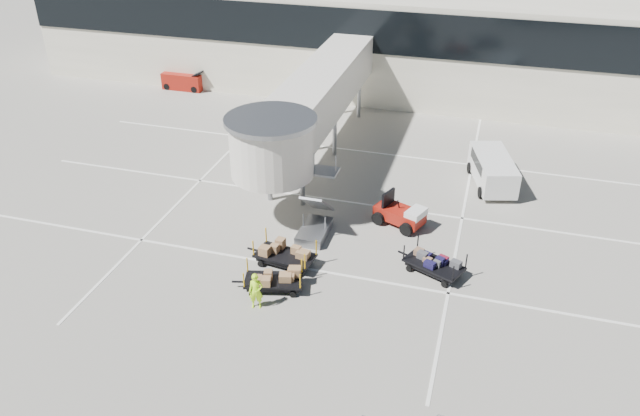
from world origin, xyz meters
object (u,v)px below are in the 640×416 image
Objects in this scene: box_cart_near at (276,279)px; minivan at (492,167)px; ground_worker at (256,291)px; belt_loader at (184,81)px; box_cart_far at (285,256)px; suitcase_cart at (433,264)px; baggage_tug at (401,214)px.

minivan reaches higher than box_cart_near.
ground_worker is 17.75m from minivan.
belt_loader is at bearing 142.39° from minivan.
belt_loader is (-16.88, 23.86, 0.18)m from box_cart_near.
ground_worker is 0.48× the size of belt_loader.
belt_loader is (-16.67, 21.93, 0.16)m from box_cart_far.
minivan is at bearing 101.47° from suitcase_cart.
minivan is (9.42, 15.05, 0.22)m from ground_worker.
box_cart_near is (-4.59, -7.25, -0.14)m from baggage_tug.
belt_loader reaches higher than box_cart_near.
ground_worker is (-0.37, -1.55, 0.38)m from box_cart_near.
ground_worker is at bearing -117.70° from box_cart_near.
baggage_tug is at bearing 43.31° from box_cart_near.
suitcase_cart reaches higher than box_cart_near.
box_cart_far is 2.06× the size of ground_worker.
box_cart_near is 1.63m from ground_worker.
box_cart_near is 0.90× the size of belt_loader.
baggage_tug is 27.14m from belt_loader.
baggage_tug is 7.16m from box_cart_far.
ground_worker is at bearing -84.80° from box_cart_far.
minivan is at bearing 76.49° from baggage_tug.
suitcase_cart is 0.93× the size of belt_loader.
baggage_tug is 1.69× the size of ground_worker.
suitcase_cart is 10.46m from minivan.
box_cart_far is 27.55m from belt_loader.
baggage_tug is 4.57m from suitcase_cart.
suitcase_cart is at bearing -40.39° from belt_loader.
suitcase_cart is 7.62m from box_cart_near.
box_cart_near is 0.64× the size of minivan.
belt_loader reaches higher than suitcase_cart.
baggage_tug reaches higher than ground_worker.
baggage_tug is 0.82× the size of box_cart_far.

